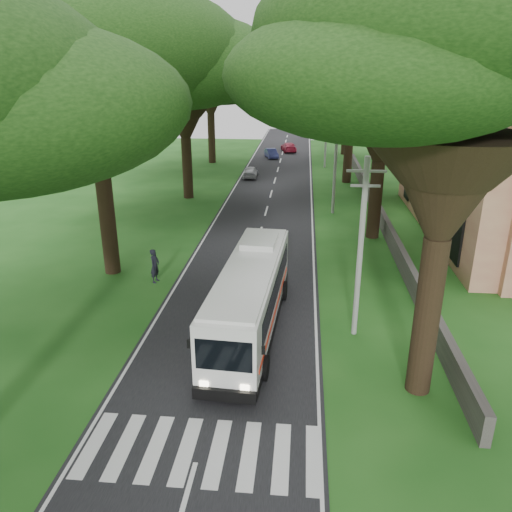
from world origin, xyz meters
name	(u,v)px	position (x,y,z in m)	size (l,w,h in m)	color
ground	(210,411)	(0.00, 0.00, 0.00)	(140.00, 140.00, 0.00)	#1B4F16
road	(265,214)	(0.00, 25.00, 0.01)	(8.00, 120.00, 0.04)	black
crosswalk	(199,452)	(0.00, -2.00, 0.00)	(8.00, 3.00, 0.01)	silver
property_wall	(379,214)	(9.00, 24.00, 0.60)	(0.35, 50.00, 1.20)	#383533
pole_near	(361,247)	(5.50, 6.00, 4.18)	(1.60, 0.24, 8.00)	gray
pole_mid	(335,162)	(5.50, 26.00, 4.18)	(1.60, 0.24, 8.00)	gray
pole_far	(326,132)	(5.50, 46.00, 4.18)	(1.60, 0.24, 8.00)	gray
tree_l_mida	(89,51)	(-8.00, 12.00, 12.06)	(16.08, 16.08, 15.56)	black
tree_l_midb	(183,73)	(-7.50, 30.00, 10.81)	(14.05, 14.05, 13.91)	black
tree_l_far	(209,60)	(-8.50, 48.00, 12.01)	(15.41, 15.41, 15.38)	black
tree_r_near	(465,40)	(7.50, 2.00, 12.05)	(12.48, 12.48, 14.92)	black
tree_r_mida	(386,77)	(8.00, 20.00, 10.68)	(12.54, 12.54, 13.51)	black
tree_r_midb	(354,62)	(7.50, 38.00, 11.72)	(12.57, 12.57, 14.60)	black
tree_r_far	(350,59)	(8.50, 56.00, 12.29)	(12.90, 12.90, 15.24)	black
coach_bus	(250,295)	(0.80, 5.86, 1.75)	(3.10, 11.15, 3.25)	white
distant_car_a	(251,172)	(-2.70, 39.20, 0.66)	(1.49, 3.70, 1.26)	#97989C
distant_car_b	(271,153)	(-1.30, 51.98, 0.62)	(1.25, 3.58, 1.18)	navy
distant_car_c	(289,147)	(0.80, 57.34, 0.67)	(1.81, 4.44, 1.29)	maroon
pedestrian	(155,266)	(-5.07, 10.82, 0.97)	(0.71, 0.46, 1.94)	black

